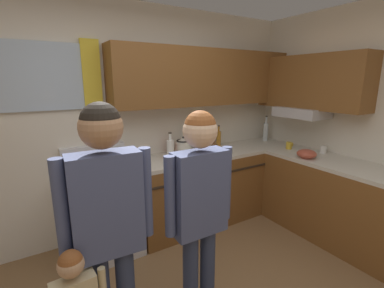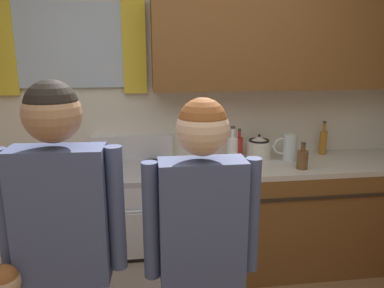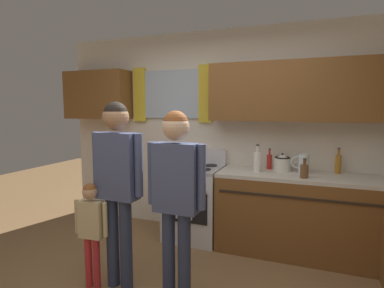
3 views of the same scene
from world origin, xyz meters
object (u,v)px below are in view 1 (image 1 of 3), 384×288
(bottle_sauce_red, at_px, (170,146))
(mixing_bowl, at_px, (307,154))
(adult_holding_child, at_px, (108,215))
(adult_in_plaid, at_px, (200,201))
(mug_ceramic_white, at_px, (323,149))
(water_pitcher, at_px, (202,143))
(mug_mustard_yellow, at_px, (289,145))
(bottle_squat_brown, at_px, (214,150))
(bottle_tall_clear, at_px, (266,131))
(stovetop_kettle, at_px, (183,145))
(stove_oven, at_px, (104,210))
(bottle_milk_white, at_px, (170,149))
(bottle_oil_amber, at_px, (219,138))

(bottle_sauce_red, xyz_separation_m, mixing_bowl, (1.25, -0.99, -0.05))
(adult_holding_child, height_order, adult_in_plaid, adult_holding_child)
(mug_ceramic_white, distance_m, water_pitcher, 1.49)
(mug_mustard_yellow, bearing_deg, bottle_squat_brown, 166.95)
(bottle_tall_clear, height_order, mug_mustard_yellow, bottle_tall_clear)
(stovetop_kettle, bearing_deg, bottle_squat_brown, -51.68)
(water_pitcher, distance_m, mixing_bowl, 1.22)
(adult_holding_child, bearing_deg, stovetop_kettle, 47.41)
(stovetop_kettle, height_order, adult_in_plaid, adult_in_plaid)
(bottle_tall_clear, xyz_separation_m, mug_ceramic_white, (0.07, -0.88, -0.09))
(stovetop_kettle, bearing_deg, adult_holding_child, -132.59)
(mug_mustard_yellow, bearing_deg, stovetop_kettle, 156.82)
(stove_oven, distance_m, mixing_bowl, 2.32)
(bottle_milk_white, xyz_separation_m, bottle_oil_amber, (0.85, 0.23, -0.01))
(bottle_squat_brown, relative_size, bottle_sauce_red, 0.84)
(bottle_tall_clear, bearing_deg, mug_mustard_yellow, -101.68)
(stove_oven, relative_size, bottle_squat_brown, 5.37)
(stove_oven, relative_size, mixing_bowl, 5.07)
(stove_oven, distance_m, adult_in_plaid, 1.45)
(bottle_squat_brown, distance_m, bottle_sauce_red, 0.54)
(mug_ceramic_white, relative_size, adult_holding_child, 0.08)
(mug_mustard_yellow, height_order, mug_ceramic_white, mug_ceramic_white)
(bottle_squat_brown, distance_m, bottle_tall_clear, 1.18)
(bottle_oil_amber, height_order, mixing_bowl, bottle_oil_amber)
(bottle_oil_amber, distance_m, mug_mustard_yellow, 0.92)
(bottle_tall_clear, bearing_deg, mug_ceramic_white, -85.24)
(bottle_oil_amber, xyz_separation_m, adult_in_plaid, (-1.30, -1.51, -0.00))
(bottle_oil_amber, relative_size, stovetop_kettle, 1.04)
(bottle_squat_brown, relative_size, adult_in_plaid, 0.13)
(bottle_tall_clear, relative_size, adult_in_plaid, 0.23)
(mug_mustard_yellow, relative_size, stovetop_kettle, 0.44)
(mixing_bowl, xyz_separation_m, adult_holding_child, (-2.38, -0.46, 0.11))
(bottle_oil_amber, relative_size, mug_ceramic_white, 2.28)
(stove_oven, xyz_separation_m, bottle_squat_brown, (1.28, -0.17, 0.51))
(mixing_bowl, bearing_deg, bottle_squat_brown, 143.42)
(bottle_squat_brown, xyz_separation_m, adult_holding_child, (-1.53, -1.09, 0.08))
(bottle_tall_clear, bearing_deg, stove_oven, -177.46)
(bottle_oil_amber, bearing_deg, water_pitcher, -157.77)
(bottle_sauce_red, relative_size, mug_ceramic_white, 1.95)
(mug_mustard_yellow, height_order, adult_in_plaid, adult_in_plaid)
(bottle_squat_brown, relative_size, bottle_tall_clear, 0.56)
(bottle_oil_amber, height_order, mug_ceramic_white, bottle_oil_amber)
(mixing_bowl, height_order, adult_holding_child, adult_holding_child)
(water_pitcher, height_order, adult_in_plaid, adult_in_plaid)
(bottle_tall_clear, bearing_deg, water_pitcher, -177.29)
(stove_oven, xyz_separation_m, bottle_milk_white, (0.77, -0.03, 0.55))
(mug_mustard_yellow, distance_m, adult_in_plaid, 2.18)
(mug_mustard_yellow, bearing_deg, adult_holding_child, -161.58)
(bottle_tall_clear, xyz_separation_m, water_pitcher, (-1.16, -0.05, -0.03))
(adult_in_plaid, bearing_deg, bottle_oil_amber, 49.35)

